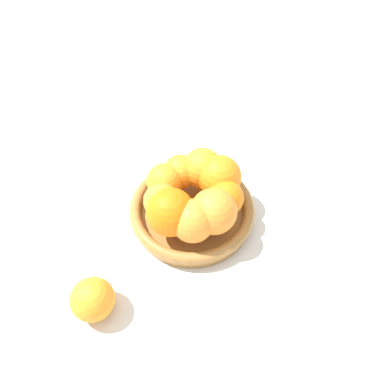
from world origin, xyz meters
name	(u,v)px	position (x,y,z in m)	size (l,w,h in m)	color
ground_plane	(192,216)	(0.00, 0.00, 0.00)	(4.00, 4.00, 0.00)	silver
fruit_bowl	(192,210)	(0.00, 0.00, 0.02)	(0.23, 0.23, 0.04)	#A57238
orange_pile	(194,194)	(0.01, 0.00, 0.07)	(0.19, 0.18, 0.08)	orange
stray_orange	(93,299)	(0.19, -0.14, 0.03)	(0.07, 0.07, 0.07)	orange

